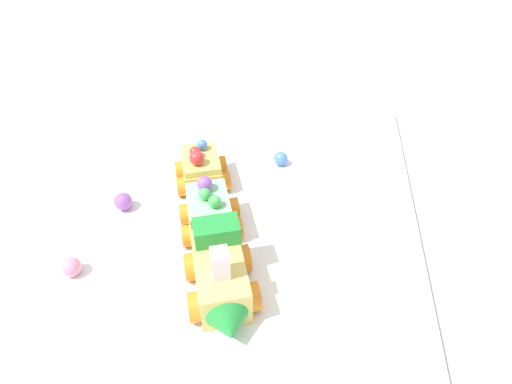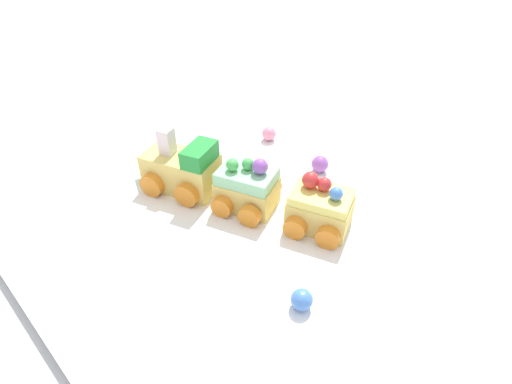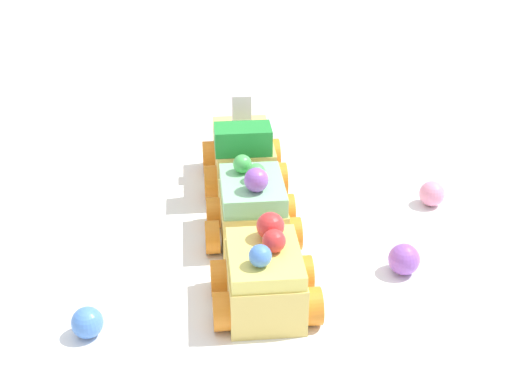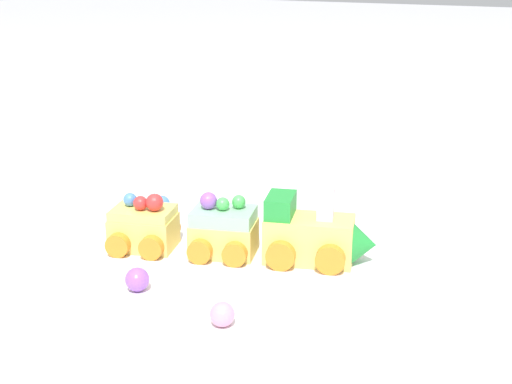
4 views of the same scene
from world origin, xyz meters
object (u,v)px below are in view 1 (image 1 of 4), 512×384
object	(u,v)px
cake_car_mint	(210,214)
gumball_purple	(123,202)
gumball_blue	(281,159)
gumball_pink	(71,267)
cake_car_lemon	(202,170)
cake_train_locomotive	(221,279)

from	to	relation	value
cake_car_mint	gumball_purple	xyz separation A→B (m)	(-0.02, -0.12, -0.01)
gumball_purple	gumball_blue	size ratio (longest dim) A/B	1.12
gumball_purple	gumball_pink	world-z (taller)	gumball_purple
gumball_blue	cake_car_lemon	bearing A→B (deg)	-59.92
cake_car_lemon	gumball_purple	xyz separation A→B (m)	(0.07, -0.09, -0.01)
gumball_pink	cake_car_lemon	bearing A→B (deg)	149.71
gumball_blue	gumball_pink	bearing A→B (deg)	-41.16
gumball_blue	gumball_pink	size ratio (longest dim) A/B	0.95
cake_train_locomotive	cake_car_mint	bearing A→B (deg)	180.00
gumball_blue	gumball_pink	distance (m)	0.31
cake_train_locomotive	gumball_pink	xyz separation A→B (m)	(-0.00, -0.17, -0.02)
cake_train_locomotive	gumball_blue	size ratio (longest dim) A/B	5.96
gumball_pink	gumball_purple	bearing A→B (deg)	172.60
cake_car_mint	cake_car_lemon	world-z (taller)	cake_car_mint
cake_train_locomotive	gumball_pink	world-z (taller)	cake_train_locomotive
cake_car_lemon	gumball_blue	distance (m)	0.12
cake_train_locomotive	gumball_pink	distance (m)	0.17
cake_car_lemon	gumball_purple	size ratio (longest dim) A/B	3.80
cake_train_locomotive	cake_car_lemon	world-z (taller)	cake_train_locomotive
cake_car_lemon	gumball_pink	distance (m)	0.20
gumball_blue	cake_train_locomotive	bearing A→B (deg)	-8.56
cake_car_mint	cake_car_lemon	bearing A→B (deg)	-179.84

